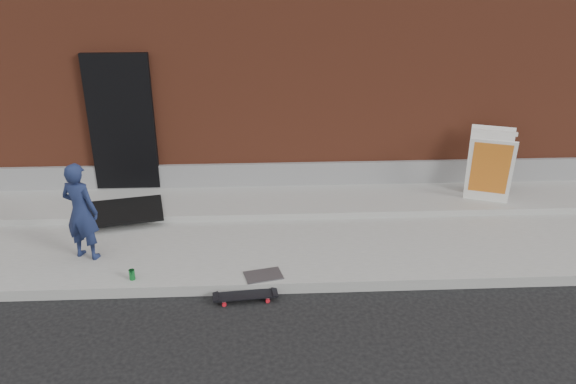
{
  "coord_description": "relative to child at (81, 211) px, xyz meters",
  "views": [
    {
      "loc": [
        -0.33,
        -5.97,
        4.0
      ],
      "look_at": [
        0.0,
        0.8,
        1.06
      ],
      "focal_mm": 35.0,
      "sensor_mm": 36.0,
      "label": 1
    }
  ],
  "objects": [
    {
      "name": "soda_can",
      "position": [
        0.73,
        -0.62,
        -0.61
      ],
      "size": [
        0.09,
        0.09,
        0.14
      ],
      "primitive_type": "cylinder",
      "rotation": [
        0.0,
        0.0,
        -0.32
      ],
      "color": "#1B8736",
      "rests_on": "sidewalk"
    },
    {
      "name": "apron",
      "position": [
        2.73,
        1.58,
        -0.63
      ],
      "size": [
        20.0,
        1.2,
        0.1
      ],
      "primitive_type": "cube",
      "color": "gray",
      "rests_on": "sidewalk"
    },
    {
      "name": "pizza_sign",
      "position": [
        6.03,
        1.42,
        -0.0
      ],
      "size": [
        0.93,
        1.0,
        1.14
      ],
      "color": "white",
      "rests_on": "apron"
    },
    {
      "name": "skateboard",
      "position": [
        2.16,
        -0.94,
        -0.76
      ],
      "size": [
        0.79,
        0.27,
        0.09
      ],
      "color": "red",
      "rests_on": "ground"
    },
    {
      "name": "ground",
      "position": [
        2.73,
        -0.82,
        -0.83
      ],
      "size": [
        80.0,
        80.0,
        0.0
      ],
      "primitive_type": "plane",
      "color": "black",
      "rests_on": "ground"
    },
    {
      "name": "child",
      "position": [
        0.0,
        0.0,
        0.0
      ],
      "size": [
        0.57,
        0.47,
        1.35
      ],
      "primitive_type": "imported",
      "rotation": [
        0.0,
        0.0,
        2.79
      ],
      "color": "#192346",
      "rests_on": "sidewalk"
    },
    {
      "name": "utility_plate",
      "position": [
        2.39,
        -0.62,
        -0.67
      ],
      "size": [
        0.53,
        0.4,
        0.01
      ],
      "primitive_type": "cube",
      "rotation": [
        0.0,
        0.0,
        0.23
      ],
      "color": "#515156",
      "rests_on": "sidewalk"
    },
    {
      "name": "sidewalk",
      "position": [
        2.73,
        0.68,
        -0.75
      ],
      "size": [
        20.0,
        3.0,
        0.15
      ],
      "primitive_type": "cube",
      "color": "gray",
      "rests_on": "ground"
    },
    {
      "name": "building",
      "position": [
        2.73,
        6.18,
        1.67
      ],
      "size": [
        20.0,
        8.1,
        5.0
      ],
      "color": "brown",
      "rests_on": "ground"
    },
    {
      "name": "doormat",
      "position": [
        0.25,
        1.18,
        -0.56
      ],
      "size": [
        1.33,
        1.16,
        0.03
      ],
      "primitive_type": "cube",
      "rotation": [
        0.0,
        0.0,
        0.21
      ],
      "color": "black",
      "rests_on": "apron"
    }
  ]
}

